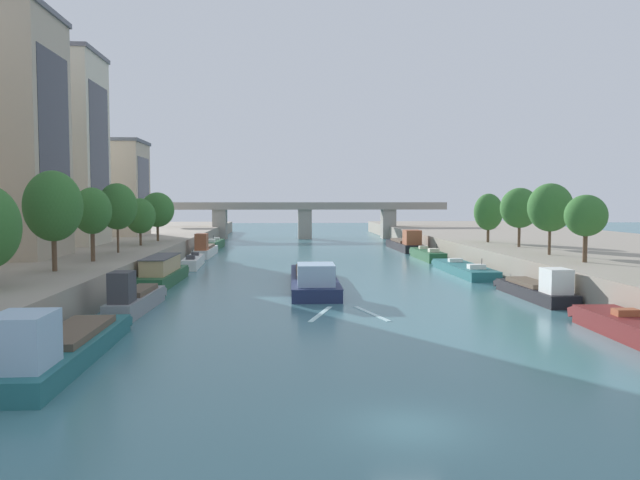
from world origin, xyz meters
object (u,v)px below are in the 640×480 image
at_px(tree_left_second, 157,210).
at_px(tree_left_far, 92,211).
at_px(tree_right_midway, 488,212).
at_px(bridge_far, 305,216).
at_px(moored_boat_left_lone, 59,346).
at_px(moored_boat_right_end, 427,254).
at_px(tree_left_by_lamp, 53,206).
at_px(moored_boat_left_downstream, 135,299).
at_px(tree_right_by_lamp, 586,216).
at_px(moored_boat_right_gap_after, 405,244).
at_px(moored_boat_right_far, 463,269).
at_px(moored_boat_left_near, 162,272).
at_px(moored_boat_right_second, 537,289).
at_px(moored_boat_left_end, 193,262).
at_px(tree_right_distant, 550,208).
at_px(barge_midriver, 314,279).
at_px(tree_left_past_mid, 117,206).
at_px(tree_right_second, 520,208).
at_px(moored_boat_left_gap_after, 215,244).
at_px(tree_left_distant, 140,216).
at_px(moored_boat_left_midway, 205,249).

bearing_deg(tree_left_second, tree_left_far, -90.29).
bearing_deg(tree_right_midway, bridge_far, 113.53).
bearing_deg(moored_boat_left_lone, moored_boat_right_end, 60.12).
bearing_deg(tree_left_by_lamp, tree_left_far, 85.73).
relative_size(moored_boat_left_downstream, tree_right_by_lamp, 1.85).
height_order(moored_boat_left_lone, moored_boat_right_gap_after, moored_boat_right_gap_after).
bearing_deg(tree_right_by_lamp, tree_left_by_lamp, -174.41).
height_order(moored_boat_right_far, moored_boat_right_end, moored_boat_right_end).
height_order(moored_boat_left_near, moored_boat_right_second, moored_boat_right_second).
distance_m(moored_boat_left_downstream, moored_boat_right_second, 31.52).
relative_size(moored_boat_right_end, tree_right_midway, 1.93).
bearing_deg(moored_boat_right_far, tree_left_by_lamp, -154.12).
xyz_separation_m(moored_boat_right_gap_after, tree_left_second, (-36.56, -14.60, 5.76)).
relative_size(moored_boat_right_far, tree_left_second, 2.41).
height_order(moored_boat_left_downstream, tree_right_by_lamp, tree_right_by_lamp).
bearing_deg(tree_left_by_lamp, tree_right_by_lamp, 5.59).
distance_m(moored_boat_left_end, tree_right_distant, 41.01).
height_order(barge_midriver, bridge_far, bridge_far).
height_order(moored_boat_right_second, tree_left_second, tree_left_second).
distance_m(tree_right_distant, bridge_far, 73.12).
relative_size(moored_boat_right_gap_after, tree_left_far, 2.54).
bearing_deg(tree_right_by_lamp, moored_boat_right_end, 102.74).
bearing_deg(bridge_far, moored_boat_right_gap_after, -64.04).
height_order(tree_left_past_mid, tree_right_midway, tree_left_past_mid).
height_order(moored_boat_right_far, tree_left_by_lamp, tree_left_by_lamp).
height_order(moored_boat_right_far, tree_right_midway, tree_right_midway).
distance_m(moored_boat_left_end, moored_boat_right_end, 31.54).
height_order(moored_boat_right_far, tree_right_second, tree_right_second).
bearing_deg(moored_boat_left_downstream, tree_right_distant, 22.68).
xyz_separation_m(tree_left_far, tree_right_distant, (43.68, 4.23, 0.24)).
height_order(moored_boat_left_gap_after, moored_boat_right_end, moored_boat_left_gap_after).
xyz_separation_m(moored_boat_right_second, tree_left_far, (-37.60, 7.45, 6.24)).
xyz_separation_m(moored_boat_right_second, tree_right_second, (7.01, 22.14, 6.31)).
distance_m(moored_boat_left_end, tree_left_far, 21.20).
xyz_separation_m(moored_boat_right_far, tree_left_distant, (-37.02, 9.33, 5.64)).
xyz_separation_m(tree_left_distant, bridge_far, (21.75, 54.14, -1.33)).
bearing_deg(moored_boat_left_midway, bridge_far, 68.84).
bearing_deg(tree_left_far, moored_boat_right_second, -11.21).
height_order(moored_boat_left_lone, moored_boat_left_midway, moored_boat_left_midway).
bearing_deg(moored_boat_right_second, tree_left_far, 168.79).
xyz_separation_m(moored_boat_left_midway, tree_left_distant, (-6.03, -13.52, 5.16)).
bearing_deg(moored_boat_right_end, bridge_far, 107.97).
xyz_separation_m(moored_boat_right_far, tree_right_second, (7.85, 4.30, 6.63)).
xyz_separation_m(moored_boat_left_downstream, moored_boat_left_end, (-0.22, 30.63, -0.33)).
height_order(tree_right_distant, tree_right_second, tree_right_distant).
height_order(moored_boat_left_gap_after, tree_left_by_lamp, tree_left_by_lamp).
bearing_deg(moored_boat_left_near, tree_right_second, 15.81).
height_order(moored_boat_left_lone, moored_boat_right_far, moored_boat_left_lone).
relative_size(moored_boat_left_gap_after, moored_boat_right_gap_after, 0.73).
xyz_separation_m(moored_boat_left_gap_after, tree_left_far, (-5.55, -47.81, 6.39)).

